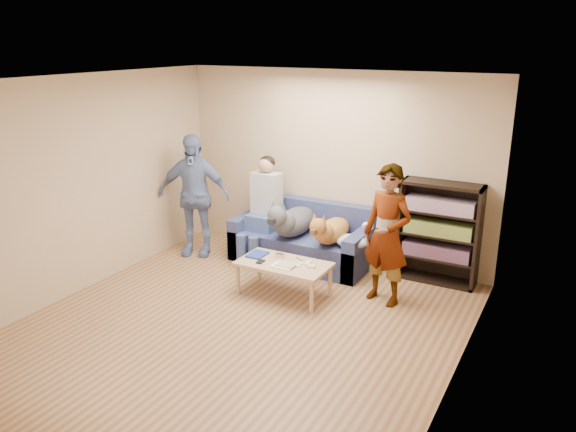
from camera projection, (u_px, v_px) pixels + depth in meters
The scene contains 27 objects.
ground at pixel (235, 330), 6.01m from camera, with size 5.00×5.00×0.00m, color brown.
ceiling at pixel (227, 82), 5.22m from camera, with size 5.00×5.00×0.00m, color white.
wall_back at pixel (333, 167), 7.71m from camera, with size 4.50×4.50×0.00m, color tan.
wall_front at pixel (7, 320), 3.52m from camera, with size 4.50×4.50×0.00m, color tan.
wall_left at pixel (73, 187), 6.64m from camera, with size 5.00×5.00×0.00m, color tan.
wall_right at pixel (459, 254), 4.59m from camera, with size 5.00×5.00×0.00m, color tan.
blanket at pixel (352, 241), 7.18m from camera, with size 0.43×0.37×0.15m, color #BCBCC1.
person_standing_right at pixel (387, 235), 6.43m from camera, with size 0.60×0.40×1.66m, color gray.
person_standing_left at pixel (194, 195), 7.90m from camera, with size 1.02×0.43×1.74m, color #758CBB.
held_controller at pixel (365, 225), 6.31m from camera, with size 0.04×0.11×0.03m, color silver.
notebook_blue at pixel (257, 254), 6.93m from camera, with size 0.20×0.26×0.03m, color #1B3498.
papers at pixel (283, 266), 6.60m from camera, with size 0.26×0.20×0.01m, color white.
magazine at pixel (286, 265), 6.60m from camera, with size 0.22×0.17×0.01m, color #B1A98D.
camera_silver at pixel (280, 256), 6.86m from camera, with size 0.11×0.06×0.05m, color silver.
controller_a at pixel (308, 263), 6.66m from camera, with size 0.04×0.13×0.03m, color white.
controller_b at pixel (311, 267), 6.56m from camera, with size 0.09×0.06×0.03m, color silver.
headphone_cup_a at pixel (298, 266), 6.60m from camera, with size 0.07×0.07×0.02m, color white.
headphone_cup_b at pixel (301, 263), 6.67m from camera, with size 0.07×0.07×0.02m, color silver.
pen_orange at pixel (276, 267), 6.59m from camera, with size 0.01×0.01×0.14m, color #C1631B.
pen_black at pixel (300, 259), 6.81m from camera, with size 0.01×0.01×0.14m, color black.
wallet at pixel (261, 262), 6.72m from camera, with size 0.07×0.12×0.01m, color black.
sofa at pixel (303, 242), 7.79m from camera, with size 1.90×0.85×0.82m.
person_seated at pixel (263, 205), 7.79m from camera, with size 0.40×0.73×1.47m.
dog_gray at pixel (292, 221), 7.54m from camera, with size 0.41×1.25×0.60m.
dog_tan at pixel (330, 230), 7.27m from camera, with size 0.35×1.14×0.51m.
coffee_table at pixel (284, 266), 6.73m from camera, with size 1.10×0.60×0.42m.
bookshelf at pixel (439, 230), 7.05m from camera, with size 1.00×0.34×1.30m.
Camera 1 is at (3.06, -4.43, 3.00)m, focal length 35.00 mm.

